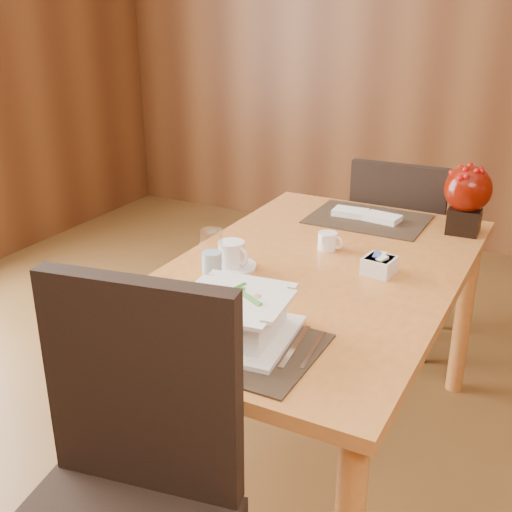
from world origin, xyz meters
The scene contains 14 objects.
back_wall centered at (0.00, 3.00, 1.40)m, with size 5.00×0.02×2.80m, color brown.
dining_table centered at (0.00, 0.60, 0.65)m, with size 0.90×1.50×0.75m.
placemat_near centered at (0.00, 0.05, 0.75)m, with size 0.45×0.33×0.01m, color black.
placemat_far centered at (0.00, 1.15, 0.75)m, with size 0.45×0.33×0.01m, color black.
soup_setting centered at (-0.01, 0.09, 0.81)m, with size 0.32×0.32×0.12m.
coffee_cup centered at (-0.24, 0.48, 0.79)m, with size 0.16×0.16×0.09m.
water_glass centered at (-0.26, 0.39, 0.83)m, with size 0.07×0.07×0.16m, color silver.
creamer_jug centered at (-0.03, 0.78, 0.78)m, with size 0.09×0.09×0.06m, color white, non-canonical shape.
sugar_caddy centered at (0.20, 0.66, 0.78)m, with size 0.09×0.09×0.06m, color white.
berry_decor centered at (0.36, 1.18, 0.89)m, with size 0.17×0.17×0.26m.
napkins_far centered at (0.00, 1.15, 0.77)m, with size 0.27×0.10×0.02m, color white, non-canonical shape.
bread_plate centered at (-0.37, -0.07, 0.76)m, with size 0.15×0.15×0.01m, color white.
near_chair centered at (-0.04, -0.37, 0.59)m, with size 0.56×0.56×1.04m.
far_chair centered at (0.04, 1.53, 0.52)m, with size 0.45×0.45×0.92m.
Camera 1 is at (0.72, -1.19, 1.58)m, focal length 45.00 mm.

